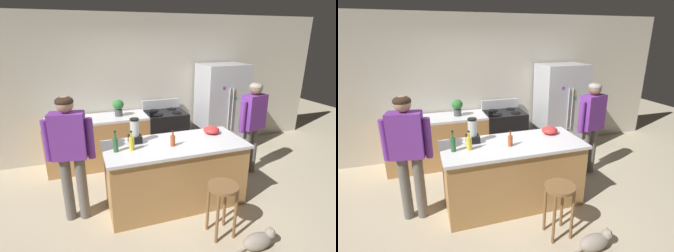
% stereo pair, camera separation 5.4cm
% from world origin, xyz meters
% --- Properties ---
extents(ground_plane, '(14.00, 14.00, 0.00)m').
position_xyz_m(ground_plane, '(0.00, 0.00, 0.00)').
color(ground_plane, beige).
extents(back_wall, '(8.00, 0.10, 2.70)m').
position_xyz_m(back_wall, '(0.00, 1.95, 1.35)').
color(back_wall, beige).
rests_on(back_wall, ground_plane).
extents(kitchen_island, '(1.93, 0.85, 0.92)m').
position_xyz_m(kitchen_island, '(0.00, 0.00, 0.46)').
color(kitchen_island, '#B7844C').
rests_on(kitchen_island, ground_plane).
extents(back_counter_run, '(2.00, 0.64, 0.92)m').
position_xyz_m(back_counter_run, '(-0.80, 1.55, 0.46)').
color(back_counter_run, '#B7844C').
rests_on(back_counter_run, ground_plane).
extents(refrigerator, '(0.90, 0.73, 1.78)m').
position_xyz_m(refrigerator, '(1.55, 1.50, 0.89)').
color(refrigerator, '#B7BABF').
rests_on(refrigerator, ground_plane).
extents(stove_range, '(0.76, 0.65, 1.10)m').
position_xyz_m(stove_range, '(0.36, 1.52, 0.47)').
color(stove_range, black).
rests_on(stove_range, ground_plane).
extents(person_by_island_left, '(0.60, 0.28, 1.65)m').
position_xyz_m(person_by_island_left, '(-1.34, 0.08, 1.00)').
color(person_by_island_left, '#66605B').
rests_on(person_by_island_left, ground_plane).
extents(person_by_sink_right, '(0.59, 0.31, 1.60)m').
position_xyz_m(person_by_sink_right, '(1.53, 0.41, 0.97)').
color(person_by_sink_right, '#66605B').
rests_on(person_by_sink_right, ground_plane).
extents(bar_stool, '(0.36, 0.36, 0.68)m').
position_xyz_m(bar_stool, '(0.29, -0.80, 0.52)').
color(bar_stool, brown).
rests_on(bar_stool, ground_plane).
extents(cat, '(0.52, 0.18, 0.26)m').
position_xyz_m(cat, '(0.59, -1.15, 0.11)').
color(cat, gray).
rests_on(cat, ground_plane).
extents(potted_plant, '(0.20, 0.20, 0.30)m').
position_xyz_m(potted_plant, '(-0.52, 1.55, 1.09)').
color(potted_plant, '#4C4C51').
rests_on(potted_plant, back_counter_run).
extents(blender_appliance, '(0.17, 0.17, 0.34)m').
position_xyz_m(blender_appliance, '(-0.51, 0.20, 1.06)').
color(blender_appliance, black).
rests_on(blender_appliance, kitchen_island).
extents(bottle_cooking_sauce, '(0.06, 0.06, 0.22)m').
position_xyz_m(bottle_cooking_sauce, '(-0.06, -0.07, 1.00)').
color(bottle_cooking_sauce, '#B24C26').
rests_on(bottle_cooking_sauce, kitchen_island).
extents(bottle_olive_oil, '(0.07, 0.07, 0.28)m').
position_xyz_m(bottle_olive_oil, '(-0.80, -0.01, 1.02)').
color(bottle_olive_oil, '#2D6638').
rests_on(bottle_olive_oil, kitchen_island).
extents(bottle_soda, '(0.07, 0.07, 0.26)m').
position_xyz_m(bottle_soda, '(-0.60, -0.03, 1.01)').
color(bottle_soda, yellow).
rests_on(bottle_soda, kitchen_island).
extents(mixing_bowl, '(0.24, 0.24, 0.11)m').
position_xyz_m(mixing_bowl, '(0.64, 0.19, 0.97)').
color(mixing_bowl, red).
rests_on(mixing_bowl, kitchen_island).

